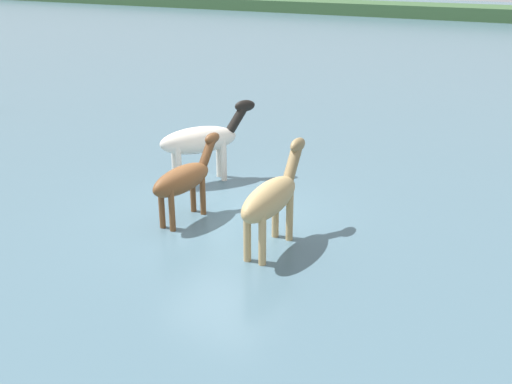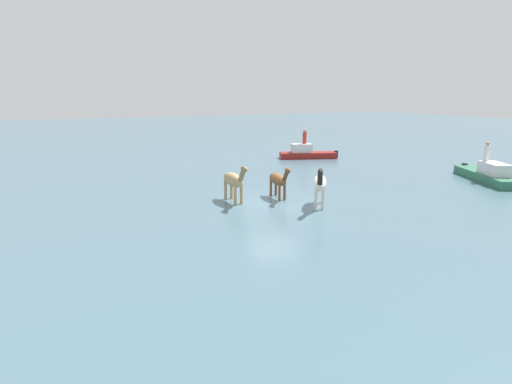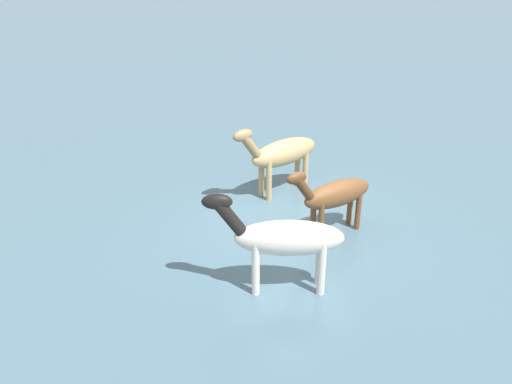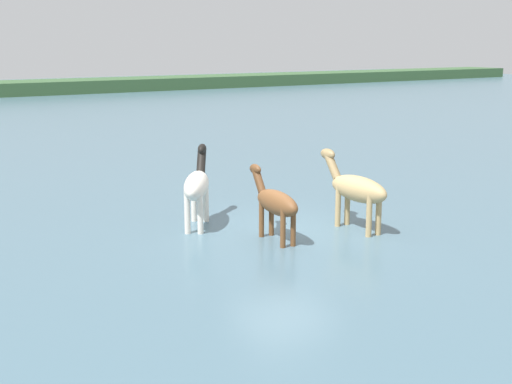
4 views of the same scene
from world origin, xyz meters
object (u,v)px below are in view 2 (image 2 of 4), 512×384
(boat_skiff_near, at_px, (488,176))
(person_watcher_seated, at_px, (487,152))
(horse_rear_stallion, at_px, (278,180))
(horse_dark_mare, at_px, (234,180))
(horse_dun_straggler, at_px, (320,183))
(person_helmsman_aft, at_px, (305,137))
(boat_motor_center, at_px, (307,154))

(boat_skiff_near, bearing_deg, person_watcher_seated, -109.50)
(horse_rear_stallion, xyz_separation_m, horse_dark_mare, (2.29, -0.30, 0.13))
(horse_rear_stallion, relative_size, horse_dun_straggler, 0.95)
(horse_rear_stallion, xyz_separation_m, person_helmsman_aft, (-8.27, -10.63, 0.78))
(horse_dark_mare, height_order, person_watcher_seated, person_watcher_seated)
(horse_dark_mare, bearing_deg, boat_motor_center, 132.47)
(boat_skiff_near, height_order, person_watcher_seated, person_watcher_seated)
(horse_rear_stallion, xyz_separation_m, horse_dun_straggler, (-1.01, 2.18, 0.16))
(horse_dark_mare, bearing_deg, person_helmsman_aft, 133.34)
(boat_skiff_near, bearing_deg, horse_dun_straggler, -63.30)
(boat_skiff_near, bearing_deg, boat_motor_center, -132.54)
(horse_rear_stallion, bearing_deg, person_watcher_seated, 86.49)
(boat_skiff_near, xyz_separation_m, person_watcher_seated, (0.18, -0.18, 1.44))
(horse_dun_straggler, xyz_separation_m, person_helmsman_aft, (-7.26, -12.80, 0.62))
(horse_dun_straggler, bearing_deg, person_helmsman_aft, -174.61)
(horse_dark_mare, xyz_separation_m, boat_skiff_near, (-15.71, 2.22, -0.76))
(horse_rear_stallion, bearing_deg, boat_skiff_near, 85.85)
(horse_rear_stallion, relative_size, person_helmsman_aft, 1.88)
(person_helmsman_aft, height_order, person_watcher_seated, person_watcher_seated)
(boat_skiff_near, bearing_deg, horse_rear_stallion, -72.62)
(horse_dark_mare, distance_m, person_helmsman_aft, 14.79)
(horse_dun_straggler, height_order, person_helmsman_aft, person_helmsman_aft)
(boat_skiff_near, distance_m, person_helmsman_aft, 13.64)
(horse_rear_stallion, distance_m, boat_skiff_near, 13.57)
(horse_dun_straggler, xyz_separation_m, person_watcher_seated, (-12.23, -0.43, 0.65))
(horse_dun_straggler, xyz_separation_m, boat_skiff_near, (-12.41, -0.25, -0.79))
(horse_dun_straggler, height_order, boat_motor_center, horse_dun_straggler)
(horse_rear_stallion, height_order, boat_motor_center, horse_rear_stallion)
(person_helmsman_aft, xyz_separation_m, person_watcher_seated, (-4.97, 12.38, 0.02))
(person_helmsman_aft, relative_size, person_watcher_seated, 1.00)
(horse_rear_stallion, relative_size, horse_dark_mare, 0.89)
(boat_motor_center, bearing_deg, person_helmsman_aft, -24.89)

